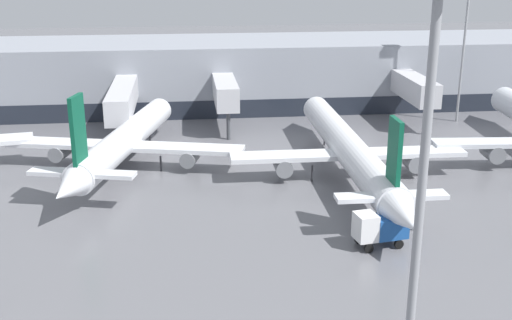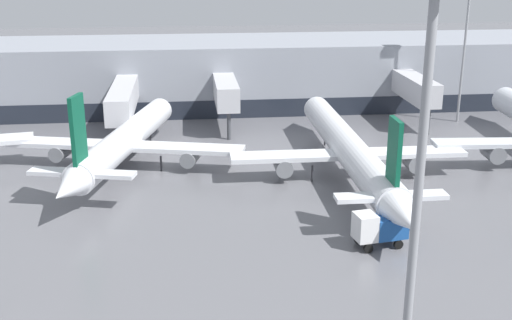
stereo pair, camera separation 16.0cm
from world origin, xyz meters
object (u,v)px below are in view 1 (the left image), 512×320
Objects in this scene: parked_jet_1 at (348,149)px; service_truck_2 at (379,227)px; parked_jet_5 at (124,141)px; apron_light_mast_3 at (429,107)px.

service_truck_2 is at bearing 174.86° from parked_jet_1.
parked_jet_1 is 1.21× the size of parked_jet_5.
parked_jet_5 is at bearing -55.16° from service_truck_2.
service_truck_2 is 0.19× the size of apron_light_mast_3.
parked_jet_5 is 28.56m from service_truck_2.
parked_jet_5 is 1.49× the size of apron_light_mast_3.
apron_light_mast_3 reaches higher than service_truck_2.
parked_jet_1 is 9.31× the size of service_truck_2.
apron_light_mast_3 is at bearing 64.70° from service_truck_2.
parked_jet_5 reaches higher than service_truck_2.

